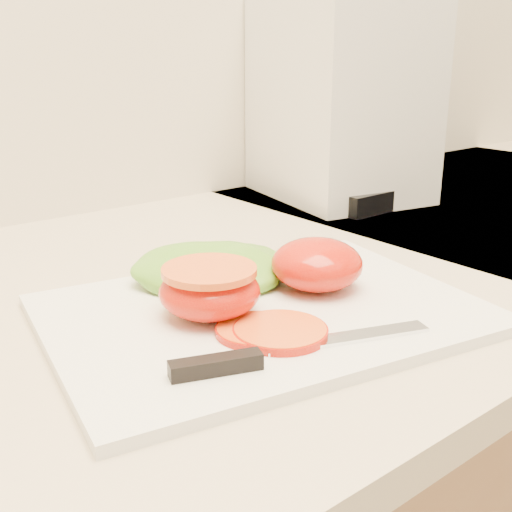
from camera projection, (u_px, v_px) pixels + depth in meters
stove at (490, 445)px, 1.17m from camera, size 0.76×0.66×0.93m
cutting_board at (263, 313)px, 0.56m from camera, size 0.41×0.33×0.01m
tomato_half_dome at (317, 264)px, 0.60m from camera, size 0.09×0.09×0.05m
tomato_half_cut at (210, 289)px, 0.54m from camera, size 0.09×0.09×0.04m
tomato_slice_0 at (280, 332)px, 0.50m from camera, size 0.07×0.07×0.01m
tomato_slice_1 at (257, 330)px, 0.51m from camera, size 0.06×0.06×0.01m
lettuce_leaf_0 at (211, 269)px, 0.61m from camera, size 0.18×0.17×0.03m
lettuce_leaf_1 at (250, 264)px, 0.64m from camera, size 0.12×0.11×0.02m
knife at (271, 354)px, 0.47m from camera, size 0.21×0.07×0.01m
appliance at (340, 98)px, 0.97m from camera, size 0.25×0.29×0.30m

